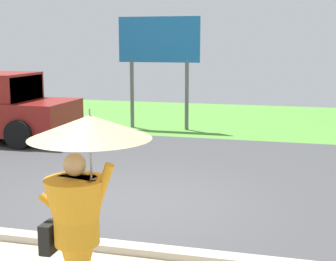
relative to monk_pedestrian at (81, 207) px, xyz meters
The scene contains 3 objects.
ground_plane 6.74m from the monk_pedestrian, 95.94° to the left, with size 40.00×22.00×0.20m.
monk_pedestrian is the anchor object (origin of this frame).
roadside_billboard 11.23m from the monk_pedestrian, 102.03° to the left, with size 2.60×0.12×3.50m.
Camera 1 is at (2.67, -7.86, 2.74)m, focal length 53.30 mm.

